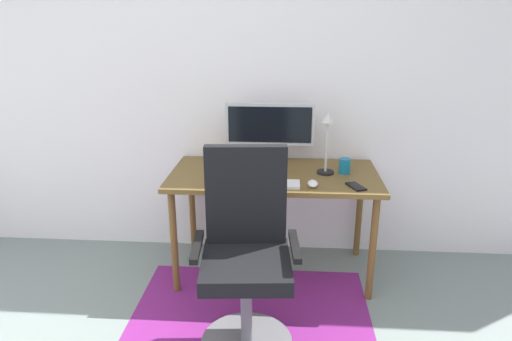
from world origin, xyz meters
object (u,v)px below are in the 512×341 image
object	(u,v)px
desk	(274,184)
desk_lamp	(327,135)
monitor	(270,127)
computer_mouse	(313,184)
coffee_cup	(345,166)
cell_phone	(356,186)
office_chair	(246,267)
keyboard	(264,184)

from	to	relation	value
desk	desk_lamp	world-z (taller)	desk_lamp
monitor	computer_mouse	xyz separation A→B (m)	(0.28, -0.42, -0.24)
desk	coffee_cup	size ratio (longest dim) A/B	13.55
computer_mouse	cell_phone	size ratio (longest dim) A/B	0.74
computer_mouse	coffee_cup	distance (m)	0.33
monitor	office_chair	xyz separation A→B (m)	(-0.08, -0.93, -0.52)
desk	coffee_cup	xyz separation A→B (m)	(0.45, 0.03, 0.12)
office_chair	computer_mouse	bearing A→B (deg)	50.19
cell_phone	office_chair	size ratio (longest dim) A/B	0.13
keyboard	desk_lamp	bearing A→B (deg)	32.69
desk	computer_mouse	distance (m)	0.34
computer_mouse	keyboard	bearing A→B (deg)	-179.79
cell_phone	desk_lamp	bearing A→B (deg)	100.87
desk	desk_lamp	xyz separation A→B (m)	(0.33, 0.02, 0.33)
monitor	cell_phone	size ratio (longest dim) A/B	4.25
keyboard	desk_lamp	xyz separation A→B (m)	(0.38, 0.25, 0.24)
keyboard	office_chair	size ratio (longest dim) A/B	0.40
computer_mouse	office_chair	distance (m)	0.68
monitor	coffee_cup	xyz separation A→B (m)	(0.49, -0.17, -0.21)
cell_phone	desk	bearing A→B (deg)	132.86
coffee_cup	office_chair	bearing A→B (deg)	-126.83
monitor	keyboard	world-z (taller)	monitor
coffee_cup	cell_phone	xyz separation A→B (m)	(0.04, -0.25, -0.04)
desk	desk_lamp	bearing A→B (deg)	3.68
keyboard	office_chair	world-z (taller)	office_chair
coffee_cup	keyboard	bearing A→B (deg)	-153.17
monitor	office_chair	world-z (taller)	monitor
keyboard	cell_phone	world-z (taller)	keyboard
cell_phone	desk_lamp	distance (m)	0.38
coffee_cup	desk_lamp	bearing A→B (deg)	-175.51
cell_phone	office_chair	bearing A→B (deg)	-163.12
cell_phone	office_chair	world-z (taller)	office_chair
keyboard	computer_mouse	bearing A→B (deg)	0.21
office_chair	desk	bearing A→B (deg)	76.16
monitor	office_chair	distance (m)	1.07
desk_lamp	office_chair	size ratio (longest dim) A/B	0.37
computer_mouse	office_chair	xyz separation A→B (m)	(-0.35, -0.50, -0.28)
keyboard	computer_mouse	world-z (taller)	computer_mouse
desk	office_chair	distance (m)	0.76
keyboard	coffee_cup	distance (m)	0.57
desk	cell_phone	bearing A→B (deg)	-24.26
desk_lamp	monitor	bearing A→B (deg)	154.30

